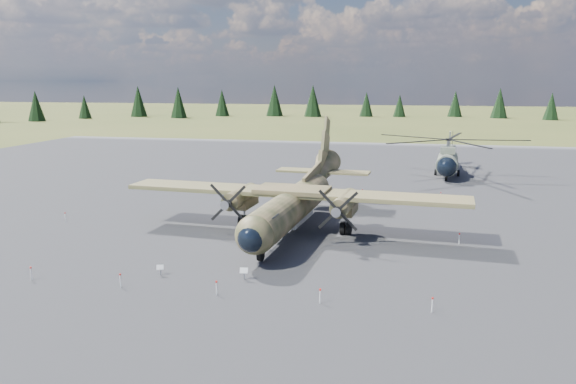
# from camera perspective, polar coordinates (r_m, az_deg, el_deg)

# --- Properties ---
(ground) EXTENTS (500.00, 500.00, 0.00)m
(ground) POSITION_cam_1_polar(r_m,az_deg,el_deg) (45.78, -4.10, -4.10)
(ground) COLOR brown
(ground) RESTS_ON ground
(apron) EXTENTS (120.00, 120.00, 0.04)m
(apron) POSITION_cam_1_polar(r_m,az_deg,el_deg) (55.18, -1.25, -1.42)
(apron) COLOR #56575B
(apron) RESTS_ON ground
(transport_plane) EXTENTS (27.95, 25.34, 9.20)m
(transport_plane) POSITION_cam_1_polar(r_m,az_deg,el_deg) (46.01, 0.78, -0.60)
(transport_plane) COLOR #32381E
(transport_plane) RESTS_ON ground
(helicopter_near) EXTENTS (21.32, 23.99, 5.01)m
(helicopter_near) POSITION_cam_1_polar(r_m,az_deg,el_deg) (73.97, 15.95, 4.17)
(helicopter_near) COLOR gray
(helicopter_near) RESTS_ON ground
(info_placard_left) EXTENTS (0.47, 0.31, 0.69)m
(info_placard_left) POSITION_cam_1_polar(r_m,az_deg,el_deg) (36.60, -12.86, -7.56)
(info_placard_left) COLOR gray
(info_placard_left) RESTS_ON ground
(info_placard_right) EXTENTS (0.52, 0.27, 0.78)m
(info_placard_right) POSITION_cam_1_polar(r_m,az_deg,el_deg) (35.01, -4.50, -8.08)
(info_placard_right) COLOR gray
(info_placard_right) RESTS_ON ground
(barrier_fence) EXTENTS (33.12, 29.62, 0.85)m
(barrier_fence) POSITION_cam_1_polar(r_m,az_deg,el_deg) (45.71, -4.69, -3.47)
(barrier_fence) COLOR silver
(barrier_fence) RESTS_ON ground
(treeline) EXTENTS (323.01, 325.07, 10.95)m
(treeline) POSITION_cam_1_polar(r_m,az_deg,el_deg) (41.01, -0.96, 1.17)
(treeline) COLOR black
(treeline) RESTS_ON ground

